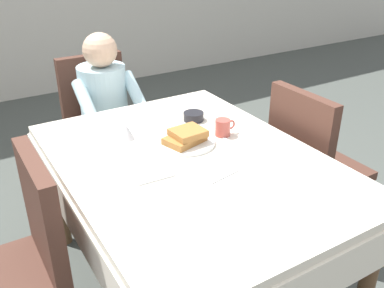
{
  "coord_description": "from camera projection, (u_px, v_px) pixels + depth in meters",
  "views": [
    {
      "loc": [
        -0.87,
        -1.45,
        1.67
      ],
      "look_at": [
        0.03,
        0.04,
        0.79
      ],
      "focal_mm": 39.99,
      "sensor_mm": 36.0,
      "label": 1
    }
  ],
  "objects": [
    {
      "name": "ground_plane",
      "position": [
        192.0,
        282.0,
        2.26
      ],
      "size": [
        14.0,
        14.0,
        0.0
      ],
      "primitive_type": "plane",
      "color": "#474C47"
    },
    {
      "name": "dining_table_main",
      "position": [
        192.0,
        176.0,
        1.96
      ],
      "size": [
        1.12,
        1.52,
        0.74
      ],
      "color": "silver",
      "rests_on": "ground"
    },
    {
      "name": "chair_diner",
      "position": [
        100.0,
        116.0,
        2.9
      ],
      "size": [
        0.44,
        0.45,
        0.93
      ],
      "rotation": [
        0.0,
        0.0,
        3.14
      ],
      "color": "#4C2D23",
      "rests_on": "ground"
    },
    {
      "name": "diner_person",
      "position": [
        106.0,
        104.0,
        2.72
      ],
      "size": [
        0.4,
        0.43,
        1.12
      ],
      "rotation": [
        0.0,
        0.0,
        3.14
      ],
      "color": "silver",
      "rests_on": "ground"
    },
    {
      "name": "chair_right_side",
      "position": [
        310.0,
        158.0,
        2.38
      ],
      "size": [
        0.45,
        0.44,
        0.93
      ],
      "rotation": [
        0.0,
        0.0,
        -1.57
      ],
      "color": "#4C2D23",
      "rests_on": "ground"
    },
    {
      "name": "chair_left_side",
      "position": [
        22.0,
        256.0,
        1.66
      ],
      "size": [
        0.45,
        0.44,
        0.93
      ],
      "rotation": [
        0.0,
        0.0,
        1.57
      ],
      "color": "#4C2D23",
      "rests_on": "ground"
    },
    {
      "name": "plate_breakfast",
      "position": [
        186.0,
        142.0,
        2.06
      ],
      "size": [
        0.28,
        0.28,
        0.02
      ],
      "primitive_type": "cylinder",
      "color": "white",
      "rests_on": "dining_table_main"
    },
    {
      "name": "breakfast_stack",
      "position": [
        186.0,
        136.0,
        2.03
      ],
      "size": [
        0.22,
        0.18,
        0.06
      ],
      "color": "#A36B33",
      "rests_on": "plate_breakfast"
    },
    {
      "name": "cup_coffee",
      "position": [
        223.0,
        127.0,
        2.13
      ],
      "size": [
        0.11,
        0.08,
        0.08
      ],
      "color": "#B24C42",
      "rests_on": "dining_table_main"
    },
    {
      "name": "bowl_butter",
      "position": [
        194.0,
        116.0,
        2.31
      ],
      "size": [
        0.11,
        0.11,
        0.04
      ],
      "primitive_type": "cylinder",
      "color": "black",
      "rests_on": "dining_table_main"
    },
    {
      "name": "syrup_pitcher",
      "position": [
        127.0,
        132.0,
        2.09
      ],
      "size": [
        0.08,
        0.08,
        0.07
      ],
      "color": "silver",
      "rests_on": "dining_table_main"
    },
    {
      "name": "fork_left_of_plate",
      "position": [
        153.0,
        155.0,
        1.96
      ],
      "size": [
        0.03,
        0.18,
        0.0
      ],
      "primitive_type": "cube",
      "rotation": [
        0.0,
        0.0,
        1.49
      ],
      "color": "silver",
      "rests_on": "dining_table_main"
    },
    {
      "name": "knife_right_of_plate",
      "position": [
        221.0,
        136.0,
        2.13
      ],
      "size": [
        0.02,
        0.2,
        0.0
      ],
      "primitive_type": "cube",
      "rotation": [
        0.0,
        0.0,
        1.56
      ],
      "color": "silver",
      "rests_on": "dining_table_main"
    },
    {
      "name": "spoon_near_edge",
      "position": [
        224.0,
        177.0,
        1.78
      ],
      "size": [
        0.15,
        0.04,
        0.0
      ],
      "primitive_type": "cube",
      "rotation": [
        0.0,
        0.0,
        0.18
      ],
      "color": "silver",
      "rests_on": "dining_table_main"
    },
    {
      "name": "napkin_folded",
      "position": [
        151.0,
        174.0,
        1.8
      ],
      "size": [
        0.18,
        0.13,
        0.01
      ],
      "primitive_type": "cube",
      "rotation": [
        0.0,
        0.0,
        -0.05
      ],
      "color": "white",
      "rests_on": "dining_table_main"
    }
  ]
}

